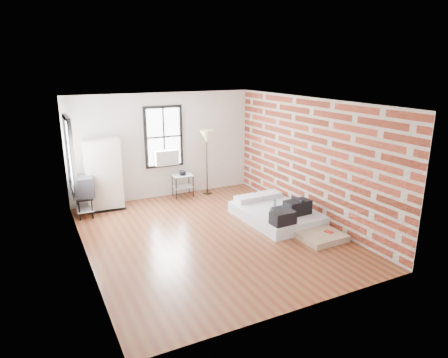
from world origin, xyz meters
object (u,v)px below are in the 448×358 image
mattress_bare (302,225)px  floor_lamp (207,139)px  mattress_main (277,213)px  tv_stand (83,188)px  wardrobe (104,175)px  side_table (183,179)px

mattress_bare → floor_lamp: (-0.82, 3.25, 1.44)m
mattress_main → tv_stand: tv_stand is taller
mattress_bare → wardrobe: (-3.60, 3.25, 0.77)m
mattress_main → mattress_bare: size_ratio=1.21×
floor_lamp → tv_stand: 3.44m
mattress_bare → tv_stand: (-4.14, 3.00, 0.58)m
mattress_bare → mattress_main: bearing=102.7°
floor_lamp → side_table: bearing=174.3°
mattress_bare → wardrobe: 4.91m
floor_lamp → mattress_main: bearing=-76.0°
wardrobe → side_table: (2.08, 0.07, -0.39)m
mattress_bare → wardrobe: size_ratio=0.96×
mattress_main → floor_lamp: floor_lamp is taller
tv_stand → wardrobe: bearing=27.2°
mattress_bare → floor_lamp: floor_lamp is taller
mattress_main → tv_stand: size_ratio=2.13×
side_table → mattress_bare: bearing=-65.5°
mattress_bare → side_table: bearing=113.0°
side_table → floor_lamp: 1.27m
floor_lamp → tv_stand: bearing=-175.7°
side_table → tv_stand: bearing=-173.0°
mattress_main → tv_stand: bearing=148.0°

